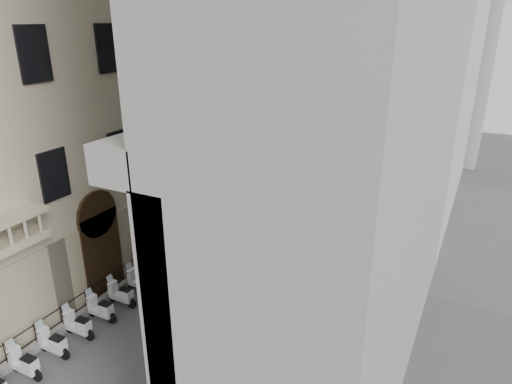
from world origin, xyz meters
TOP-DOWN VIEW (x-y plane):
  - far_building at (0.00, 48.00)m, footprint 22.00×10.00m
  - iron_fence at (-4.30, 18.00)m, footprint 0.30×28.00m
  - blue_awning at (4.15, 26.00)m, footprint 1.60×3.00m
  - scooter_2 at (-3.37, 6.02)m, footprint 1.41×0.59m
  - scooter_3 at (-3.37, 7.38)m, footprint 1.41×0.59m
  - scooter_4 at (-3.37, 8.74)m, footprint 1.41×0.59m
  - scooter_5 at (-3.37, 10.09)m, footprint 1.41×0.59m
  - scooter_6 at (-3.37, 11.45)m, footprint 1.41×0.59m
  - scooter_7 at (-3.37, 12.80)m, footprint 1.41×0.59m
  - scooter_8 at (-3.37, 14.16)m, footprint 1.41×0.59m
  - scooter_9 at (-3.37, 15.52)m, footprint 1.41×0.59m
  - scooter_10 at (-3.37, 16.87)m, footprint 1.41×0.59m
  - scooter_11 at (-3.37, 18.23)m, footprint 1.41×0.59m
  - scooter_12 at (-3.37, 19.58)m, footprint 1.41×0.59m
  - scooter_13 at (-3.37, 20.94)m, footprint 1.41×0.59m
  - scooter_14 at (-3.37, 22.29)m, footprint 1.41×0.59m
  - barrier_2 at (3.26, 11.14)m, footprint 0.60×2.40m
  - barrier_3 at (3.26, 13.64)m, footprint 0.60×2.40m
  - barrier_4 at (3.26, 16.14)m, footprint 0.60×2.40m
  - barrier_5 at (3.26, 18.64)m, footprint 0.60×2.40m
  - barrier_6 at (3.26, 21.14)m, footprint 0.60×2.40m
  - security_tent at (-3.60, 23.63)m, footprint 3.54×3.54m
  - street_lamp at (-2.14, 27.98)m, footprint 2.83×0.36m
  - info_kiosk at (-2.98, 15.68)m, footprint 0.27×0.76m
  - pedestrian_a at (2.26, 25.67)m, footprint 0.73×0.63m
  - pedestrian_b at (1.55, 30.54)m, footprint 0.98×0.80m
  - pedestrian_c at (0.34, 33.80)m, footprint 0.94×0.85m

SIDE VIEW (x-z plane):
  - iron_fence at x=-4.30m, z-range -0.70..0.70m
  - blue_awning at x=4.15m, z-range -1.50..1.50m
  - scooter_2 at x=-3.37m, z-range -0.75..0.75m
  - scooter_3 at x=-3.37m, z-range -0.75..0.75m
  - scooter_4 at x=-3.37m, z-range -0.75..0.75m
  - scooter_5 at x=-3.37m, z-range -0.75..0.75m
  - scooter_6 at x=-3.37m, z-range -0.75..0.75m
  - scooter_7 at x=-3.37m, z-range -0.75..0.75m
  - scooter_8 at x=-3.37m, z-range -0.75..0.75m
  - scooter_9 at x=-3.37m, z-range -0.75..0.75m
  - scooter_10 at x=-3.37m, z-range -0.75..0.75m
  - scooter_11 at x=-3.37m, z-range -0.75..0.75m
  - scooter_12 at x=-3.37m, z-range -0.75..0.75m
  - scooter_13 at x=-3.37m, z-range -0.75..0.75m
  - scooter_14 at x=-3.37m, z-range -0.75..0.75m
  - barrier_2 at x=3.26m, z-range -0.55..0.55m
  - barrier_3 at x=3.26m, z-range -0.55..0.55m
  - barrier_4 at x=3.26m, z-range -0.55..0.55m
  - barrier_5 at x=3.26m, z-range -0.55..0.55m
  - barrier_6 at x=3.26m, z-range -0.55..0.55m
  - info_kiosk at x=-2.98m, z-range 0.01..1.60m
  - pedestrian_c at x=0.34m, z-range 0.00..1.61m
  - pedestrian_a at x=2.26m, z-range 0.00..1.71m
  - pedestrian_b at x=1.55m, z-range 0.00..1.87m
  - security_tent at x=-3.60m, z-range 0.96..3.84m
  - street_lamp at x=-2.14m, z-range 0.86..9.54m
  - far_building at x=0.00m, z-range 0.00..30.00m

